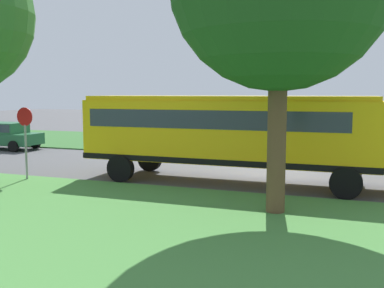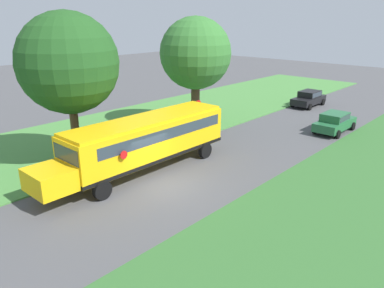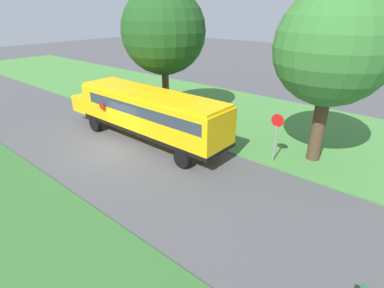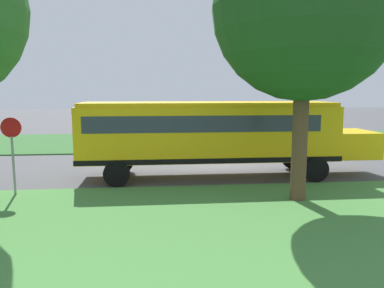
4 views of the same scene
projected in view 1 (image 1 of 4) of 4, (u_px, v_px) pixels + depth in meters
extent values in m
plane|color=#4C4C4F|center=(264.00, 174.00, 18.28)|extent=(120.00, 120.00, 0.00)
cube|color=#47843D|center=(168.00, 255.00, 8.95)|extent=(12.00, 80.00, 0.08)
cube|color=#33662D|center=(294.00, 148.00, 26.68)|extent=(10.00, 80.00, 0.07)
cube|color=yellow|center=(226.00, 131.00, 16.29)|extent=(2.50, 10.50, 2.20)
cube|color=yellow|center=(226.00, 98.00, 16.16)|extent=(2.35, 10.29, 0.16)
cube|color=black|center=(226.00, 157.00, 16.40)|extent=(2.54, 10.54, 0.20)
cube|color=#2D3842|center=(218.00, 118.00, 16.34)|extent=(2.53, 9.24, 0.64)
cube|color=#2D3842|center=(382.00, 121.00, 14.46)|extent=(2.25, 0.12, 0.80)
cylinder|color=red|center=(312.00, 126.00, 16.62)|extent=(0.03, 0.44, 0.44)
cylinder|color=black|center=(348.00, 170.00, 16.17)|extent=(0.30, 1.00, 1.00)
cylinder|color=black|center=(346.00, 183.00, 13.84)|extent=(0.30, 1.00, 1.00)
cylinder|color=black|center=(150.00, 159.00, 18.87)|extent=(0.30, 1.00, 1.00)
cylinder|color=black|center=(121.00, 168.00, 16.54)|extent=(0.30, 1.00, 1.00)
cube|color=#236038|center=(4.00, 138.00, 26.28)|extent=(1.80, 4.40, 0.64)
cube|color=#236038|center=(5.00, 128.00, 26.16)|extent=(1.60, 2.20, 0.60)
cube|color=#2D3842|center=(5.00, 127.00, 26.15)|extent=(1.62, 2.02, 0.45)
cylinder|color=black|center=(14.00, 146.00, 24.96)|extent=(0.22, 0.64, 0.64)
cylinder|color=black|center=(35.00, 143.00, 26.64)|extent=(0.22, 0.64, 0.64)
cylinder|color=brown|center=(277.00, 141.00, 11.89)|extent=(0.50, 0.50, 4.01)
cylinder|color=gray|center=(26.00, 153.00, 16.62)|extent=(0.08, 0.08, 2.10)
cylinder|color=red|center=(25.00, 117.00, 16.47)|extent=(0.03, 0.68, 0.68)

